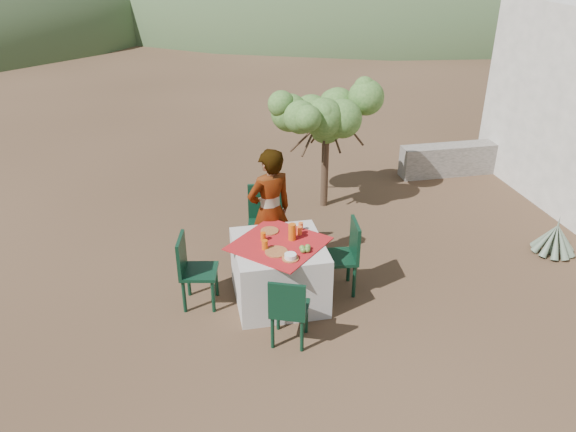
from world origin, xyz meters
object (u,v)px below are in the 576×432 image
at_px(chair_far, 266,219).
at_px(chair_left, 192,268).
at_px(table, 279,271).
at_px(chair_near, 289,309).
at_px(agave, 555,239).
at_px(person, 270,212).
at_px(shrub_tree, 329,120).
at_px(chair_right, 345,253).
at_px(juice_pitcher, 292,232).

bearing_deg(chair_far, chair_left, -127.82).
distance_m(table, chair_near, 0.84).
bearing_deg(agave, person, 174.47).
height_order(shrub_tree, agave, shrub_tree).
height_order(chair_right, juice_pitcher, juice_pitcher).
bearing_deg(chair_left, chair_near, -123.87).
xyz_separation_m(table, chair_far, (0.02, 1.02, 0.17)).
xyz_separation_m(chair_far, juice_pitcher, (0.15, -0.97, 0.31)).
bearing_deg(chair_near, shrub_tree, -90.09).
bearing_deg(agave, table, -175.49).
distance_m(table, shrub_tree, 2.90).
bearing_deg(shrub_tree, table, -116.95).
xyz_separation_m(chair_near, agave, (3.92, 1.14, -0.25)).
height_order(chair_far, chair_near, chair_far).
relative_size(chair_right, person, 0.55).
relative_size(table, agave, 2.11).
bearing_deg(table, person, 88.66).
bearing_deg(juice_pitcher, table, -162.09).
bearing_deg(chair_near, chair_far, -70.76).
distance_m(chair_right, shrub_tree, 2.58).
bearing_deg(chair_left, table, -84.75).
height_order(person, juice_pitcher, person).
height_order(table, agave, table).
relative_size(chair_left, person, 0.54).
xyz_separation_m(chair_far, agave, (3.84, -0.72, -0.34)).
bearing_deg(chair_right, table, -81.41).
distance_m(chair_right, person, 1.07).
xyz_separation_m(chair_far, chair_left, (-1.01, -0.92, -0.06)).
bearing_deg(chair_left, chair_right, -80.86).
height_order(chair_far, chair_left, chair_far).
bearing_deg(chair_near, table, -72.48).
relative_size(table, shrub_tree, 0.74).
xyz_separation_m(shrub_tree, juice_pitcher, (-1.07, -2.37, -0.53)).
relative_size(chair_near, agave, 1.34).
xyz_separation_m(chair_left, shrub_tree, (2.23, 2.32, 0.89)).
bearing_deg(table, chair_far, 89.13).
height_order(person, shrub_tree, shrub_tree).
height_order(chair_far, person, person).
relative_size(person, shrub_tree, 0.94).
bearing_deg(chair_left, shrub_tree, -32.49).
bearing_deg(shrub_tree, person, -124.84).
bearing_deg(chair_far, table, -80.95).
bearing_deg(shrub_tree, chair_near, -111.61).
height_order(chair_right, shrub_tree, shrub_tree).
bearing_deg(person, chair_right, 121.92).
bearing_deg(person, shrub_tree, -143.97).
xyz_separation_m(table, person, (0.02, 0.68, 0.45)).
bearing_deg(chair_right, chair_left, -86.22).
distance_m(shrub_tree, agave, 3.57).
relative_size(table, chair_left, 1.47).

